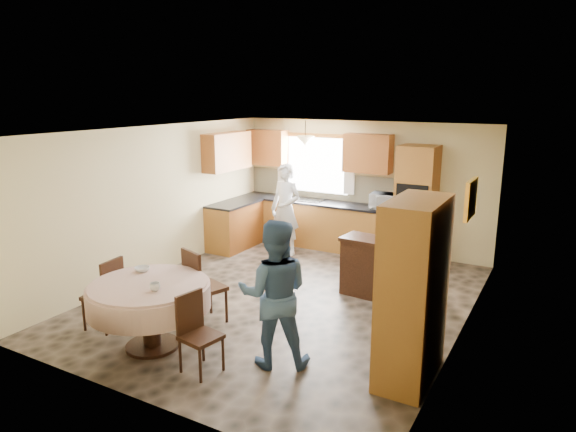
{
  "coord_description": "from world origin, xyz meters",
  "views": [
    {
      "loc": [
        3.53,
        -6.28,
        3.01
      ],
      "look_at": [
        -0.15,
        0.3,
        1.2
      ],
      "focal_mm": 32.0,
      "sensor_mm": 36.0,
      "label": 1
    }
  ],
  "objects_px": {
    "chair_back": "(200,283)",
    "chair_right": "(196,329)",
    "person_sink": "(286,209)",
    "person_dining": "(274,294)",
    "oven_tower": "(416,205)",
    "sideboard": "(380,271)",
    "dining_table": "(149,297)",
    "chair_left": "(107,291)",
    "cupboard": "(413,292)"
  },
  "relations": [
    {
      "from": "cupboard",
      "to": "dining_table",
      "type": "height_order",
      "value": "cupboard"
    },
    {
      "from": "chair_left",
      "to": "person_sink",
      "type": "distance_m",
      "value": 3.97
    },
    {
      "from": "cupboard",
      "to": "chair_left",
      "type": "bearing_deg",
      "value": -168.64
    },
    {
      "from": "chair_back",
      "to": "person_sink",
      "type": "distance_m",
      "value": 3.28
    },
    {
      "from": "oven_tower",
      "to": "dining_table",
      "type": "relative_size",
      "value": 1.47
    },
    {
      "from": "cupboard",
      "to": "person_dining",
      "type": "distance_m",
      "value": 1.5
    },
    {
      "from": "person_dining",
      "to": "cupboard",
      "type": "bearing_deg",
      "value": 170.15
    },
    {
      "from": "dining_table",
      "to": "chair_left",
      "type": "relative_size",
      "value": 1.51
    },
    {
      "from": "dining_table",
      "to": "oven_tower",
      "type": "bearing_deg",
      "value": 69.02
    },
    {
      "from": "person_dining",
      "to": "chair_left",
      "type": "bearing_deg",
      "value": -20.38
    },
    {
      "from": "oven_tower",
      "to": "chair_left",
      "type": "height_order",
      "value": "oven_tower"
    },
    {
      "from": "dining_table",
      "to": "person_sink",
      "type": "bearing_deg",
      "value": 95.96
    },
    {
      "from": "chair_left",
      "to": "chair_back",
      "type": "xyz_separation_m",
      "value": [
        0.95,
        0.71,
        0.04
      ]
    },
    {
      "from": "sideboard",
      "to": "person_dining",
      "type": "bearing_deg",
      "value": -93.44
    },
    {
      "from": "chair_left",
      "to": "chair_right",
      "type": "xyz_separation_m",
      "value": [
        1.65,
        -0.24,
        -0.04
      ]
    },
    {
      "from": "dining_table",
      "to": "cupboard",
      "type": "bearing_deg",
      "value": 16.44
    },
    {
      "from": "oven_tower",
      "to": "person_sink",
      "type": "bearing_deg",
      "value": -161.49
    },
    {
      "from": "sideboard",
      "to": "chair_right",
      "type": "distance_m",
      "value": 3.17
    },
    {
      "from": "sideboard",
      "to": "person_sink",
      "type": "bearing_deg",
      "value": 157.98
    },
    {
      "from": "chair_back",
      "to": "person_sink",
      "type": "bearing_deg",
      "value": -61.19
    },
    {
      "from": "chair_back",
      "to": "chair_right",
      "type": "xyz_separation_m",
      "value": [
        0.71,
        -0.95,
        -0.08
      ]
    },
    {
      "from": "chair_left",
      "to": "chair_back",
      "type": "bearing_deg",
      "value": 120.89
    },
    {
      "from": "oven_tower",
      "to": "sideboard",
      "type": "distance_m",
      "value": 2.05
    },
    {
      "from": "chair_left",
      "to": "person_dining",
      "type": "bearing_deg",
      "value": 91.29
    },
    {
      "from": "oven_tower",
      "to": "cupboard",
      "type": "height_order",
      "value": "oven_tower"
    },
    {
      "from": "cupboard",
      "to": "chair_right",
      "type": "relative_size",
      "value": 2.22
    },
    {
      "from": "chair_left",
      "to": "chair_back",
      "type": "relative_size",
      "value": 0.92
    },
    {
      "from": "dining_table",
      "to": "chair_left",
      "type": "bearing_deg",
      "value": 172.92
    },
    {
      "from": "chair_left",
      "to": "chair_right",
      "type": "height_order",
      "value": "chair_left"
    },
    {
      "from": "cupboard",
      "to": "chair_back",
      "type": "height_order",
      "value": "cupboard"
    },
    {
      "from": "chair_left",
      "to": "oven_tower",
      "type": "bearing_deg",
      "value": 144.26
    },
    {
      "from": "cupboard",
      "to": "chair_back",
      "type": "xyz_separation_m",
      "value": [
        -2.81,
        -0.04,
        -0.41
      ]
    },
    {
      "from": "dining_table",
      "to": "chair_right",
      "type": "height_order",
      "value": "chair_right"
    },
    {
      "from": "person_sink",
      "to": "oven_tower",
      "type": "bearing_deg",
      "value": 25.59
    },
    {
      "from": "sideboard",
      "to": "person_sink",
      "type": "height_order",
      "value": "person_sink"
    },
    {
      "from": "chair_left",
      "to": "person_dining",
      "type": "relative_size",
      "value": 0.57
    },
    {
      "from": "dining_table",
      "to": "chair_right",
      "type": "distance_m",
      "value": 0.84
    },
    {
      "from": "sideboard",
      "to": "dining_table",
      "type": "bearing_deg",
      "value": -117.87
    },
    {
      "from": "chair_left",
      "to": "chair_right",
      "type": "relative_size",
      "value": 1.08
    },
    {
      "from": "chair_right",
      "to": "dining_table",
      "type": "bearing_deg",
      "value": 90.73
    },
    {
      "from": "person_sink",
      "to": "dining_table",
      "type": "bearing_deg",
      "value": -76.96
    },
    {
      "from": "chair_back",
      "to": "person_sink",
      "type": "height_order",
      "value": "person_sink"
    },
    {
      "from": "sideboard",
      "to": "person_sink",
      "type": "xyz_separation_m",
      "value": [
        -2.29,
        1.19,
        0.45
      ]
    },
    {
      "from": "chair_left",
      "to": "person_dining",
      "type": "height_order",
      "value": "person_dining"
    },
    {
      "from": "dining_table",
      "to": "chair_left",
      "type": "xyz_separation_m",
      "value": [
        -0.84,
        0.1,
        -0.12
      ]
    },
    {
      "from": "person_sink",
      "to": "sideboard",
      "type": "bearing_deg",
      "value": -20.38
    },
    {
      "from": "dining_table",
      "to": "person_dining",
      "type": "bearing_deg",
      "value": 15.12
    },
    {
      "from": "person_sink",
      "to": "person_dining",
      "type": "height_order",
      "value": "person_sink"
    },
    {
      "from": "sideboard",
      "to": "chair_left",
      "type": "bearing_deg",
      "value": -129.26
    },
    {
      "from": "sideboard",
      "to": "chair_right",
      "type": "height_order",
      "value": "chair_right"
    }
  ]
}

